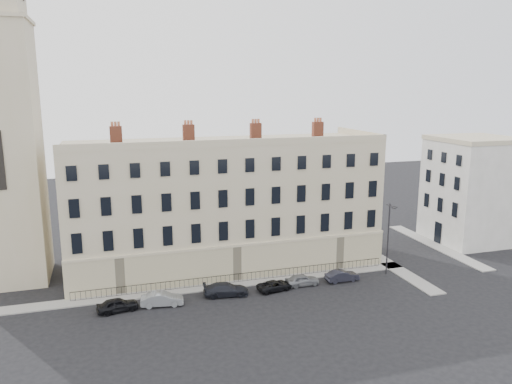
# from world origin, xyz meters

# --- Properties ---
(ground) EXTENTS (160.00, 160.00, 0.00)m
(ground) POSITION_xyz_m (0.00, 0.00, 0.00)
(ground) COLOR black
(ground) RESTS_ON ground
(terrace) EXTENTS (36.22, 12.22, 17.00)m
(terrace) POSITION_xyz_m (-5.97, 11.97, 7.50)
(terrace) COLOR #C0B48F
(terrace) RESTS_ON ground
(adjacent_building) EXTENTS (10.00, 10.00, 14.00)m
(adjacent_building) POSITION_xyz_m (29.00, 11.00, 7.00)
(adjacent_building) COLOR beige
(adjacent_building) RESTS_ON ground
(pavement_terrace) EXTENTS (48.00, 2.00, 0.12)m
(pavement_terrace) POSITION_xyz_m (-10.00, 5.00, 0.06)
(pavement_terrace) COLOR gray
(pavement_terrace) RESTS_ON ground
(pavement_east_return) EXTENTS (2.00, 24.00, 0.12)m
(pavement_east_return) POSITION_xyz_m (13.00, 8.00, 0.06)
(pavement_east_return) COLOR gray
(pavement_east_return) RESTS_ON ground
(pavement_adjacent) EXTENTS (2.00, 20.00, 0.12)m
(pavement_adjacent) POSITION_xyz_m (23.00, 10.00, 0.06)
(pavement_adjacent) COLOR gray
(pavement_adjacent) RESTS_ON ground
(railings) EXTENTS (35.00, 0.04, 0.96)m
(railings) POSITION_xyz_m (-6.00, 5.40, 0.55)
(railings) COLOR black
(railings) RESTS_ON ground
(car_a) EXTENTS (4.12, 2.16, 1.34)m
(car_a) POSITION_xyz_m (-18.99, 1.84, 0.67)
(car_a) COLOR black
(car_a) RESTS_ON ground
(car_b) EXTENTS (4.29, 1.96, 1.36)m
(car_b) POSITION_xyz_m (-14.75, 1.89, 0.68)
(car_b) COLOR gray
(car_b) RESTS_ON ground
(car_c) EXTENTS (4.90, 2.53, 1.36)m
(car_c) POSITION_xyz_m (-8.15, 2.41, 0.68)
(car_c) COLOR black
(car_c) RESTS_ON ground
(car_d) EXTENTS (4.10, 2.41, 1.07)m
(car_d) POSITION_xyz_m (-2.87, 2.21, 0.54)
(car_d) COLOR black
(car_d) RESTS_ON ground
(car_e) EXTENTS (3.76, 1.57, 1.27)m
(car_e) POSITION_xyz_m (0.43, 2.60, 0.64)
(car_e) COLOR slate
(car_e) RESTS_ON ground
(car_f) EXTENTS (3.84, 1.41, 1.25)m
(car_f) POSITION_xyz_m (5.13, 2.43, 0.63)
(car_f) COLOR #22232E
(car_f) RESTS_ON ground
(streetlamp) EXTENTS (0.63, 1.78, 8.38)m
(streetlamp) POSITION_xyz_m (10.97, 2.80, 4.65)
(streetlamp) COLOR #2D2C31
(streetlamp) RESTS_ON ground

